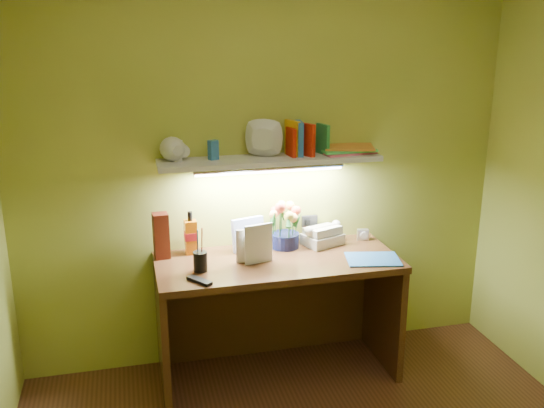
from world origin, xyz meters
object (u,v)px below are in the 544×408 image
at_px(telephone, 323,234).
at_px(whisky_bottle, 191,233).
at_px(flower_bouquet, 285,223).
at_px(desk_clock, 363,235).
at_px(desk, 278,318).

xyz_separation_m(telephone, whisky_bottle, (-0.80, 0.04, 0.06)).
height_order(flower_bouquet, telephone, flower_bouquet).
xyz_separation_m(flower_bouquet, desk_clock, (0.51, 0.00, -0.12)).
relative_size(desk, flower_bouquet, 4.56).
bearing_deg(desk_clock, whisky_bottle, -170.52).
distance_m(desk_clock, whisky_bottle, 1.08).
bearing_deg(desk_clock, telephone, -166.05).
distance_m(desk, flower_bouquet, 0.57).
height_order(desk, whisky_bottle, whisky_bottle).
xyz_separation_m(telephone, desk_clock, (0.27, 0.02, -0.03)).
distance_m(flower_bouquet, telephone, 0.25).
height_order(telephone, whisky_bottle, whisky_bottle).
distance_m(telephone, desk_clock, 0.28).
relative_size(flower_bouquet, telephone, 1.36).
xyz_separation_m(desk, desk_clock, (0.60, 0.19, 0.41)).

